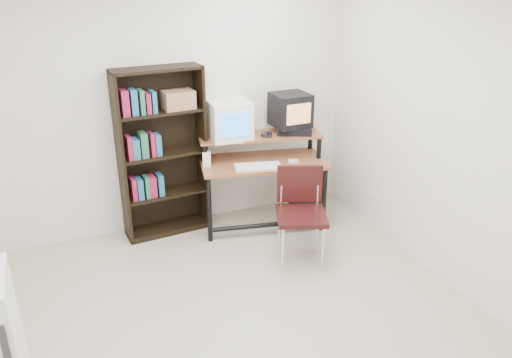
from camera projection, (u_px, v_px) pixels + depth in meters
name	position (u px, v px, depth m)	size (l,w,h in m)	color
floor	(235.00, 334.00, 3.85)	(4.00, 4.00, 0.01)	beige
back_wall	(165.00, 108.00, 5.05)	(4.00, 0.01, 2.60)	white
right_wall	(464.00, 142.00, 4.04)	(0.01, 4.00, 2.60)	white
computer_desk	(262.00, 163.00, 5.28)	(1.39, 0.88, 0.98)	brown
crt_monitor	(229.00, 120.00, 5.13)	(0.43, 0.44, 0.39)	white
vcr	(294.00, 130.00, 5.31)	(0.36, 0.26, 0.08)	black
crt_tv	(290.00, 110.00, 5.26)	(0.38, 0.38, 0.35)	black
cd_spindle	(267.00, 135.00, 5.21)	(0.12, 0.12, 0.05)	#26262B
keyboard	(258.00, 167.00, 5.07)	(0.47, 0.21, 0.04)	white
mousepad	(295.00, 163.00, 5.22)	(0.22, 0.18, 0.01)	black
mouse	(293.00, 161.00, 5.21)	(0.10, 0.06, 0.03)	white
desk_speaker	(207.00, 160.00, 5.08)	(0.08, 0.07, 0.17)	white
pc_tower	(306.00, 202.00, 5.52)	(0.20, 0.45, 0.42)	black
school_chair	(301.00, 205.00, 4.67)	(0.58, 0.58, 0.90)	black
bookshelf	(161.00, 151.00, 5.05)	(0.89, 0.36, 1.74)	black
wall_outlet	(370.00, 198.00, 5.41)	(0.02, 0.08, 0.12)	beige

